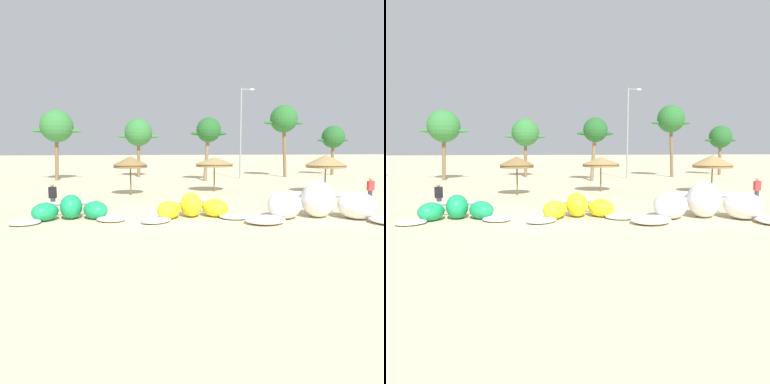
# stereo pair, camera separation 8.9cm
# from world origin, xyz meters

# --- Properties ---
(ground_plane) EXTENTS (260.00, 260.00, 0.00)m
(ground_plane) POSITION_xyz_m (0.00, 0.00, 0.00)
(ground_plane) COLOR beige
(kite_left) EXTENTS (5.31, 2.63, 1.16)m
(kite_left) POSITION_xyz_m (-4.47, 0.25, 0.44)
(kite_left) COLOR white
(kite_left) RESTS_ON ground
(kite_left_of_center) EXTENTS (5.44, 2.79, 1.18)m
(kite_left_of_center) POSITION_xyz_m (1.27, -0.01, 0.45)
(kite_left_of_center) COLOR white
(kite_left_of_center) RESTS_ON ground
(kite_center) EXTENTS (7.81, 4.19, 1.76)m
(kite_center) POSITION_xyz_m (7.29, -1.08, 0.67)
(kite_center) COLOR white
(kite_center) RESTS_ON ground
(beach_umbrella_near_van) EXTENTS (2.46, 2.46, 2.75)m
(beach_umbrella_near_van) POSITION_xyz_m (-1.95, 8.60, 2.35)
(beach_umbrella_near_van) COLOR brown
(beach_umbrella_near_van) RESTS_ON ground
(beach_umbrella_middle) EXTENTS (2.94, 2.94, 2.63)m
(beach_umbrella_middle) POSITION_xyz_m (4.32, 9.91, 2.27)
(beach_umbrella_middle) COLOR brown
(beach_umbrella_middle) RESTS_ON ground
(beach_umbrella_near_palms) EXTENTS (2.99, 2.99, 2.84)m
(beach_umbrella_near_palms) POSITION_xyz_m (12.32, 7.98, 2.36)
(beach_umbrella_near_palms) COLOR brown
(beach_umbrella_near_palms) RESTS_ON ground
(person_near_kites) EXTENTS (0.36, 0.24, 1.62)m
(person_near_kites) POSITION_xyz_m (-5.61, 1.75, 0.82)
(person_near_kites) COLOR #383842
(person_near_kites) RESTS_ON ground
(person_by_umbrellas) EXTENTS (0.36, 0.24, 1.62)m
(person_by_umbrellas) POSITION_xyz_m (12.28, 2.51, 0.82)
(person_by_umbrellas) COLOR #383842
(person_by_umbrellas) RESTS_ON ground
(palm_left) EXTENTS (4.85, 3.24, 7.09)m
(palm_left) POSITION_xyz_m (-9.57, 20.91, 5.40)
(palm_left) COLOR brown
(palm_left) RESTS_ON ground
(palm_left_of_gap) EXTENTS (4.60, 3.07, 6.53)m
(palm_left_of_gap) POSITION_xyz_m (-1.52, 23.89, 4.93)
(palm_left_of_gap) COLOR brown
(palm_left_of_gap) RESTS_ON ground
(palm_center_left) EXTENTS (3.65, 2.43, 6.29)m
(palm_center_left) POSITION_xyz_m (5.40, 18.39, 4.95)
(palm_center_left) COLOR #7F6647
(palm_center_left) RESTS_ON ground
(palm_center_right) EXTENTS (4.55, 3.03, 8.01)m
(palm_center_right) POSITION_xyz_m (14.55, 21.87, 6.39)
(palm_center_right) COLOR brown
(palm_center_right) RESTS_ON ground
(palm_right_of_gap) EXTENTS (3.99, 2.66, 5.92)m
(palm_right_of_gap) POSITION_xyz_m (21.69, 23.98, 4.51)
(palm_right_of_gap) COLOR brown
(palm_right_of_gap) RESTS_ON ground
(lamppost_west_center) EXTENTS (1.54, 0.24, 9.54)m
(lamppost_west_center) POSITION_xyz_m (9.38, 20.58, 5.28)
(lamppost_west_center) COLOR gray
(lamppost_west_center) RESTS_ON ground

